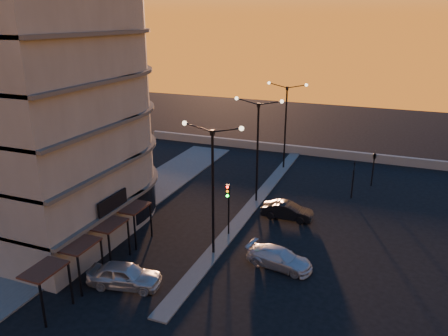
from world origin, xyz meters
The scene contains 14 objects.
ground centered at (0.00, 0.00, 0.00)m, with size 120.00×120.00×0.00m, color black.
sidewalk_west centered at (-10.50, 4.00, 0.06)m, with size 5.00×40.00×0.12m, color #484846.
median centered at (0.00, 10.00, 0.06)m, with size 1.20×36.00×0.12m, color #484846.
parapet centered at (2.00, 26.00, 0.50)m, with size 44.00×0.50×1.00m, color gray.
building centered at (-14.00, 0.03, 11.91)m, with size 14.35×17.08×25.00m.
streetlamp_near centered at (0.00, 0.00, 5.59)m, with size 4.32×0.32×9.51m.
streetlamp_mid centered at (0.00, 10.00, 5.59)m, with size 4.32×0.32×9.51m.
streetlamp_far centered at (0.00, 20.00, 5.59)m, with size 4.32×0.32×9.51m.
traffic_light_main centered at (0.00, 2.87, 2.89)m, with size 0.28×0.44×4.25m.
signal_east_a centered at (8.00, 14.00, 1.93)m, with size 0.13×0.16×3.60m.
signal_east_b centered at (9.50, 18.00, 3.10)m, with size 0.42×1.99×3.60m.
car_hatchback centered at (-3.57, -5.72, 0.79)m, with size 1.86×4.61×1.57m, color #AEB2B6.
car_sedan centered at (3.50, 7.53, 0.70)m, with size 1.48×4.25×1.40m, color black.
car_wagon centered at (4.81, 0.04, 0.66)m, with size 1.84×4.52×1.31m, color silver.
Camera 1 is at (10.86, -25.22, 15.97)m, focal length 35.00 mm.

